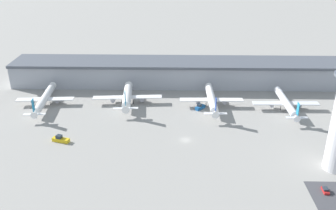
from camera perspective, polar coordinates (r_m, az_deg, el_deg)
ground_plane at (r=168.68m, az=2.68°, el=-5.34°), size 1000.00×1000.00×0.00m
terminal_building at (r=229.49m, az=2.35°, el=4.99°), size 206.32×25.00×14.79m
airplane_gate_bravo at (r=210.92m, az=-18.31°, el=0.88°), size 30.66×41.56×12.05m
airplane_gate_charlie at (r=203.21m, az=-6.22°, el=1.27°), size 37.57×34.48×13.92m
airplane_gate_delta at (r=199.49m, az=6.66°, el=0.85°), size 33.75×38.43×13.08m
airplane_gate_echo at (r=204.52m, az=17.57°, el=0.29°), size 34.61×37.84×11.84m
service_truck_catering at (r=173.45m, az=-16.05°, el=-5.07°), size 8.18×4.57×3.08m
service_truck_fuel at (r=198.12m, az=4.90°, el=-0.32°), size 5.83×6.13×3.10m
car_white_wagon at (r=148.17m, az=22.85°, el=-11.88°), size 1.99×4.15×1.53m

